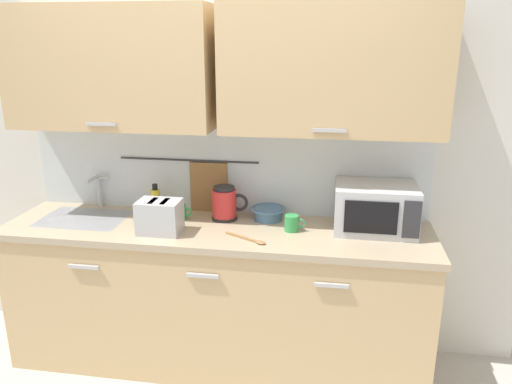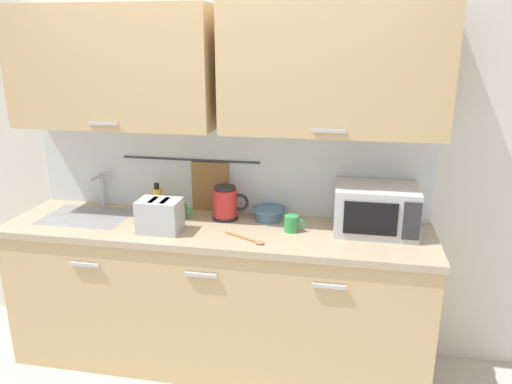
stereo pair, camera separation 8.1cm
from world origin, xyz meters
The scene contains 11 objects.
counter_unit centered at (-0.01, 0.30, 0.46)m, with size 2.53×0.64×0.90m.
back_wall_assembly centered at (0.00, 0.53, 1.52)m, with size 3.70×0.41×2.50m.
sink_faucet centered at (-0.84, 0.53, 1.04)m, with size 0.09×0.17×0.22m.
microwave centered at (0.92, 0.41, 1.04)m, with size 0.46×0.35×0.27m.
electric_kettle centered at (0.03, 0.45, 1.00)m, with size 0.23×0.16×0.21m.
dish_soap_bottle centered at (-0.43, 0.47, 0.99)m, with size 0.06×0.06×0.20m.
mug_near_sink centered at (-0.25, 0.40, 0.95)m, with size 0.12×0.08×0.09m.
mixing_bowl centered at (0.29, 0.48, 0.94)m, with size 0.21×0.21×0.08m.
toaster centered at (-0.29, 0.17, 1.00)m, with size 0.26×0.17×0.19m.
mug_by_kettle centered at (0.45, 0.31, 0.95)m, with size 0.12×0.08×0.09m.
wooden_spoon centered at (0.24, 0.13, 0.91)m, with size 0.26×0.16×0.01m.
Camera 2 is at (0.75, -2.33, 1.95)m, focal length 34.63 mm.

